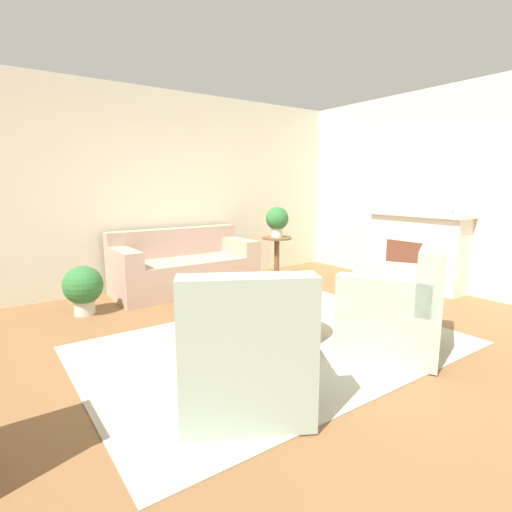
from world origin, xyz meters
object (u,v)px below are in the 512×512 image
object	(u,v)px
armchair_left	(244,355)
ottoman_table	(276,310)
armchair_right	(398,311)
potted_plant_floor	(83,287)
vase_mantel_near	(396,204)
vase_mantel_far	(445,204)
potted_plant_on_side_table	(277,220)
side_table	(277,252)
couch	(184,268)

from	to	relation	value
armchair_left	ottoman_table	bearing A→B (deg)	41.95
armchair_right	potted_plant_floor	xyz separation A→B (m)	(-2.05, 2.70, -0.05)
vase_mantel_near	vase_mantel_far	world-z (taller)	vase_mantel_far
potted_plant_on_side_table	side_table	bearing A→B (deg)	-90.00
armchair_left	side_table	xyz separation A→B (m)	(2.44, 2.75, 0.08)
couch	side_table	size ratio (longest dim) A/B	2.87
armchair_right	side_table	distance (m)	2.86
vase_mantel_near	potted_plant_floor	distance (m)	4.43
armchair_left	potted_plant_floor	bearing A→B (deg)	98.77
ottoman_table	side_table	bearing A→B (deg)	51.60
potted_plant_floor	side_table	bearing A→B (deg)	1.09
ottoman_table	potted_plant_on_side_table	bearing A→B (deg)	51.60
ottoman_table	couch	bearing A→B (deg)	87.47
vase_mantel_near	potted_plant_on_side_table	world-z (taller)	vase_mantel_near
couch	vase_mantel_far	xyz separation A→B (m)	(2.81, -2.15, 0.90)
ottoman_table	vase_mantel_near	size ratio (longest dim) A/B	2.94
ottoman_table	potted_plant_on_side_table	size ratio (longest dim) A/B	1.72
couch	armchair_left	xyz separation A→B (m)	(-0.99, -3.02, 0.05)
vase_mantel_near	potted_plant_on_side_table	size ratio (longest dim) A/B	0.59
armchair_right	potted_plant_on_side_table	distance (m)	2.92
armchair_right	vase_mantel_far	xyz separation A→B (m)	(2.16, 0.87, 0.85)
armchair_right	ottoman_table	bearing A→B (deg)	132.89
couch	armchair_right	bearing A→B (deg)	-77.90
side_table	potted_plant_on_side_table	distance (m)	0.50
vase_mantel_near	vase_mantel_far	size ratio (longest dim) A/B	0.85
couch	potted_plant_floor	bearing A→B (deg)	-167.10
side_table	vase_mantel_far	bearing A→B (deg)	-54.04
armchair_left	potted_plant_on_side_table	bearing A→B (deg)	48.46
side_table	vase_mantel_near	distance (m)	1.92
armchair_right	vase_mantel_near	size ratio (longest dim) A/B	4.10
armchair_left	potted_plant_floor	size ratio (longest dim) A/B	1.97
ottoman_table	vase_mantel_far	bearing A→B (deg)	1.36
side_table	potted_plant_floor	bearing A→B (deg)	-178.91
armchair_left	potted_plant_on_side_table	world-z (taller)	potted_plant_on_side_table
potted_plant_on_side_table	vase_mantel_far	bearing A→B (deg)	-54.04
couch	side_table	bearing A→B (deg)	-10.49
couch	ottoman_table	distance (m)	2.22
vase_mantel_near	armchair_left	bearing A→B (deg)	-156.76
armchair_left	vase_mantel_near	bearing A→B (deg)	23.24
vase_mantel_far	potted_plant_on_side_table	xyz separation A→B (m)	(-1.36, 1.88, -0.27)
armchair_right	side_table	xyz separation A→B (m)	(0.80, 2.75, 0.08)
couch	armchair_left	size ratio (longest dim) A/B	1.75
potted_plant_floor	couch	bearing A→B (deg)	12.90
armchair_left	vase_mantel_near	distance (m)	4.22
vase_mantel_near	potted_plant_on_side_table	distance (m)	1.78
vase_mantel_near	vase_mantel_far	xyz separation A→B (m)	(0.00, -0.76, 0.02)
vase_mantel_far	potted_plant_floor	world-z (taller)	vase_mantel_far
side_table	vase_mantel_near	bearing A→B (deg)	-39.36
vase_mantel_far	armchair_left	bearing A→B (deg)	-167.09
armchair_left	side_table	world-z (taller)	armchair_left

